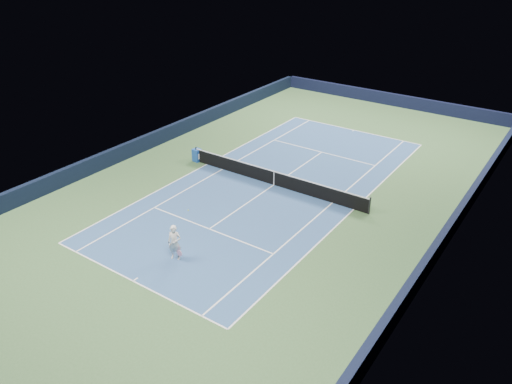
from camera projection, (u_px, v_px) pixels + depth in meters
The scene contains 19 objects.
ground at pixel (274, 185), 31.49m from camera, with size 40.00×40.00×0.00m, color #36572F.
wall_far at pixel (392, 99), 45.66m from camera, with size 22.00×0.35×1.10m, color black.
wall_right at pixel (450, 229), 25.77m from camera, with size 0.35×40.00×1.10m, color black.
wall_left at pixel (151, 140), 36.69m from camera, with size 0.35×40.00×1.10m, color black.
court_surface at pixel (274, 185), 31.48m from camera, with size 10.97×23.77×0.01m, color #2C4E7E.
baseline_far at pixel (354, 130), 40.13m from camera, with size 10.97×0.08×0.00m, color white.
baseline_near at pixel (133, 281), 22.83m from camera, with size 10.97×0.08×0.00m, color white.
sideline_doubles_right at pixel (354, 209), 28.71m from camera, with size 0.08×23.77×0.00m, color white.
sideline_doubles_left at pixel (207, 164), 34.25m from camera, with size 0.08×23.77×0.00m, color white.
sideline_singles_right at pixel (332, 203), 29.40m from camera, with size 0.08×23.77×0.00m, color white.
sideline_singles_left at pixel (223, 169), 33.56m from camera, with size 0.08×23.77×0.00m, color white.
service_line_far at pixel (322, 152), 36.14m from camera, with size 8.23×0.08×0.00m, color white.
service_line_near at pixel (209, 229), 26.82m from camera, with size 8.23×0.08×0.00m, color white.
center_service_line at pixel (274, 185), 31.48m from camera, with size 0.08×12.80×0.00m, color white.
center_mark_far at pixel (353, 131), 40.02m from camera, with size 0.08×0.30×0.00m, color white.
center_mark_near at pixel (135, 279), 22.94m from camera, with size 0.08×0.30×0.00m, color white.
tennis_net at pixel (274, 178), 31.25m from camera, with size 12.90×0.10×1.07m.
sponsor_cube at pixel (197, 155), 34.55m from camera, with size 0.62×0.55×0.89m.
tennis_player at pixel (175, 243), 24.00m from camera, with size 0.88×1.37×2.31m.
Camera 1 is at (15.08, -23.72, 14.23)m, focal length 35.00 mm.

